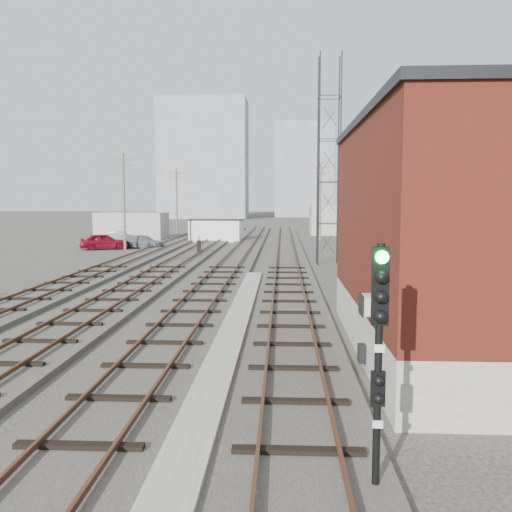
# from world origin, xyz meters

# --- Properties ---
(ground) EXTENTS (320.00, 320.00, 0.00)m
(ground) POSITION_xyz_m (0.00, 60.00, 0.00)
(ground) COLOR #282621
(ground) RESTS_ON ground
(track_right) EXTENTS (3.20, 90.00, 0.39)m
(track_right) POSITION_xyz_m (2.50, 39.00, 0.11)
(track_right) COLOR #332D28
(track_right) RESTS_ON ground
(track_mid_right) EXTENTS (3.20, 90.00, 0.39)m
(track_mid_right) POSITION_xyz_m (-1.50, 39.00, 0.11)
(track_mid_right) COLOR #332D28
(track_mid_right) RESTS_ON ground
(track_mid_left) EXTENTS (3.20, 90.00, 0.39)m
(track_mid_left) POSITION_xyz_m (-5.50, 39.00, 0.11)
(track_mid_left) COLOR #332D28
(track_mid_left) RESTS_ON ground
(track_left) EXTENTS (3.20, 90.00, 0.39)m
(track_left) POSITION_xyz_m (-9.50, 39.00, 0.11)
(track_left) COLOR #332D28
(track_left) RESTS_ON ground
(platform_curb) EXTENTS (0.90, 28.00, 0.26)m
(platform_curb) POSITION_xyz_m (0.50, 14.00, 0.13)
(platform_curb) COLOR gray
(platform_curb) RESTS_ON ground
(brick_building) EXTENTS (6.54, 12.20, 7.22)m
(brick_building) POSITION_xyz_m (7.50, 12.00, 3.63)
(brick_building) COLOR gray
(brick_building) RESTS_ON ground
(lattice_tower) EXTENTS (1.60, 1.60, 15.00)m
(lattice_tower) POSITION_xyz_m (5.50, 35.00, 7.50)
(lattice_tower) COLOR black
(lattice_tower) RESTS_ON ground
(utility_pole_left_b) EXTENTS (1.80, 0.24, 9.00)m
(utility_pole_left_b) POSITION_xyz_m (-12.50, 45.00, 4.80)
(utility_pole_left_b) COLOR #595147
(utility_pole_left_b) RESTS_ON ground
(utility_pole_left_c) EXTENTS (1.80, 0.24, 9.00)m
(utility_pole_left_c) POSITION_xyz_m (-12.50, 70.00, 4.80)
(utility_pole_left_c) COLOR #595147
(utility_pole_left_c) RESTS_ON ground
(utility_pole_right_a) EXTENTS (1.80, 0.24, 9.00)m
(utility_pole_right_a) POSITION_xyz_m (6.50, 28.00, 4.80)
(utility_pole_right_a) COLOR #595147
(utility_pole_right_a) RESTS_ON ground
(utility_pole_right_b) EXTENTS (1.80, 0.24, 9.00)m
(utility_pole_right_b) POSITION_xyz_m (6.50, 58.00, 4.80)
(utility_pole_right_b) COLOR #595147
(utility_pole_right_b) RESTS_ON ground
(apartment_left) EXTENTS (22.00, 14.00, 30.00)m
(apartment_left) POSITION_xyz_m (-18.00, 135.00, 15.00)
(apartment_left) COLOR gray
(apartment_left) RESTS_ON ground
(apartment_right) EXTENTS (16.00, 12.00, 26.00)m
(apartment_right) POSITION_xyz_m (8.00, 150.00, 13.00)
(apartment_right) COLOR gray
(apartment_right) RESTS_ON ground
(shed_left) EXTENTS (8.00, 5.00, 3.20)m
(shed_left) POSITION_xyz_m (-16.00, 60.00, 1.60)
(shed_left) COLOR gray
(shed_left) RESTS_ON ground
(shed_right) EXTENTS (6.00, 6.00, 4.00)m
(shed_right) POSITION_xyz_m (9.00, 70.00, 2.00)
(shed_right) COLOR gray
(shed_right) RESTS_ON ground
(signal_mast) EXTENTS (0.40, 0.41, 4.06)m
(signal_mast) POSITION_xyz_m (3.70, 3.58, 2.39)
(signal_mast) COLOR gray
(signal_mast) RESTS_ON ground
(switch_stand) EXTENTS (0.42, 0.42, 1.47)m
(switch_stand) POSITION_xyz_m (-5.01, 41.52, 0.69)
(switch_stand) COLOR black
(switch_stand) RESTS_ON ground
(site_trailer) EXTENTS (6.37, 3.43, 2.56)m
(site_trailer) POSITION_xyz_m (-5.32, 56.30, 1.29)
(site_trailer) COLOR silver
(site_trailer) RESTS_ON ground
(car_red) EXTENTS (4.91, 3.26, 1.55)m
(car_red) POSITION_xyz_m (-14.81, 46.05, 0.78)
(car_red) COLOR maroon
(car_red) RESTS_ON ground
(car_silver) EXTENTS (4.45, 2.09, 1.41)m
(car_silver) POSITION_xyz_m (-14.86, 51.54, 0.71)
(car_silver) COLOR #9B9DA2
(car_silver) RESTS_ON ground
(car_grey) EXTENTS (4.71, 3.29, 1.27)m
(car_grey) POSITION_xyz_m (-11.37, 47.34, 0.63)
(car_grey) COLOR slate
(car_grey) RESTS_ON ground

